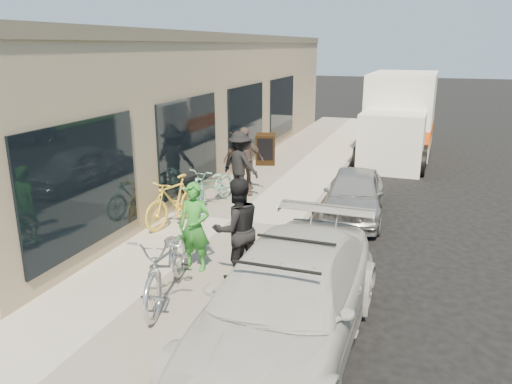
% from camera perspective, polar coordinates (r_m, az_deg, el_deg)
% --- Properties ---
extents(ground, '(120.00, 120.00, 0.00)m').
position_cam_1_polar(ground, '(8.04, 2.52, -12.57)').
color(ground, black).
rests_on(ground, ground).
extents(sidewalk, '(3.00, 34.00, 0.15)m').
position_cam_1_polar(sidewalk, '(11.20, -2.85, -3.52)').
color(sidewalk, '#B3ACA1').
rests_on(sidewalk, ground).
extents(curb, '(0.12, 34.00, 0.13)m').
position_cam_1_polar(curb, '(10.75, 4.86, -4.50)').
color(curb, gray).
rests_on(curb, ground).
extents(storefront, '(3.60, 20.00, 4.22)m').
position_cam_1_polar(storefront, '(16.51, -6.97, 10.17)').
color(storefront, tan).
rests_on(storefront, ground).
extents(bike_rack, '(0.10, 0.61, 0.86)m').
position_cam_1_polar(bike_rack, '(11.57, -7.50, 0.08)').
color(bike_rack, black).
rests_on(bike_rack, sidewalk).
extents(sandwich_board, '(0.77, 0.77, 1.02)m').
position_cam_1_polar(sandwich_board, '(16.08, 1.08, 4.88)').
color(sandwich_board, '#331F0E').
rests_on(sandwich_board, sidewalk).
extents(sedan_white, '(2.01, 4.76, 1.41)m').
position_cam_1_polar(sedan_white, '(6.67, 3.55, -12.38)').
color(sedan_white, silver).
rests_on(sedan_white, ground).
extents(sedan_silver, '(1.59, 3.40, 1.13)m').
position_cam_1_polar(sedan_silver, '(11.86, 11.14, -0.21)').
color(sedan_silver, '#949499').
rests_on(sedan_silver, ground).
extents(moving_truck, '(2.36, 6.02, 2.94)m').
position_cam_1_polar(moving_truck, '(18.89, 16.07, 7.92)').
color(moving_truck, white).
rests_on(moving_truck, ground).
extents(tandem_bike, '(1.23, 2.28, 1.13)m').
position_cam_1_polar(tandem_bike, '(7.76, -10.08, -8.03)').
color(tandem_bike, silver).
rests_on(tandem_bike, sidewalk).
extents(woman_rider, '(0.58, 0.39, 1.55)m').
position_cam_1_polar(woman_rider, '(8.58, -7.04, -3.97)').
color(woman_rider, '#2E8A2E').
rests_on(woman_rider, sidewalk).
extents(man_standing, '(1.05, 1.05, 1.72)m').
position_cam_1_polar(man_standing, '(8.18, -2.18, -4.24)').
color(man_standing, black).
rests_on(man_standing, sidewalk).
extents(cruiser_bike_a, '(0.81, 1.63, 0.94)m').
position_cam_1_polar(cruiser_bike_a, '(10.91, -6.95, -1.15)').
color(cruiser_bike_a, '#88CBB6').
rests_on(cruiser_bike_a, sidewalk).
extents(cruiser_bike_b, '(0.91, 1.87, 0.94)m').
position_cam_1_polar(cruiser_bike_b, '(12.17, -5.01, 0.76)').
color(cruiser_bike_b, '#88CBB6').
rests_on(cruiser_bike_b, sidewalk).
extents(cruiser_bike_c, '(0.91, 1.83, 1.06)m').
position_cam_1_polar(cruiser_bike_c, '(10.86, -9.34, -1.01)').
color(cruiser_bike_c, yellow).
rests_on(cruiser_bike_c, sidewalk).
extents(bystander_a, '(1.22, 0.95, 1.67)m').
position_cam_1_polar(bystander_a, '(12.78, -1.83, 3.26)').
color(bystander_a, black).
rests_on(bystander_a, sidewalk).
extents(bystander_b, '(1.12, 0.83, 1.77)m').
position_cam_1_polar(bystander_b, '(12.82, -1.42, 3.53)').
color(bystander_b, brown).
rests_on(bystander_b, sidewalk).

